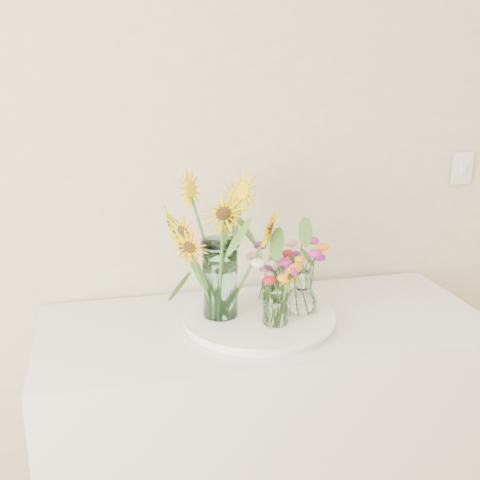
{
  "coord_description": "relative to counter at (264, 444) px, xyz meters",
  "views": [
    {
      "loc": [
        -0.62,
        0.26,
        1.68
      ],
      "look_at": [
        -0.21,
        1.93,
        1.17
      ],
      "focal_mm": 45.0,
      "sensor_mm": 36.0,
      "label": 1
    }
  ],
  "objects": [
    {
      "name": "wildflower_posy_a",
      "position": [
        0.01,
        -0.09,
        0.58
      ],
      "size": [
        0.18,
        0.18,
        0.22
      ],
      "primitive_type": null,
      "color": "orange",
      "rests_on": "tray"
    },
    {
      "name": "small_vase_b",
      "position": [
        0.11,
        -0.02,
        0.55
      ],
      "size": [
        0.11,
        0.11,
        0.14
      ],
      "primitive_type": null,
      "rotation": [
        0.0,
        0.0,
        -0.15
      ],
      "color": "white",
      "rests_on": "tray"
    },
    {
      "name": "wildflower_posy_b",
      "position": [
        0.11,
        -0.02,
        0.59
      ],
      "size": [
        0.21,
        0.21,
        0.23
      ],
      "primitive_type": null,
      "color": "orange",
      "rests_on": "tray"
    },
    {
      "name": "small_vase_a",
      "position": [
        0.01,
        -0.09,
        0.54
      ],
      "size": [
        0.1,
        0.1,
        0.13
      ],
      "primitive_type": "cylinder",
      "rotation": [
        0.0,
        0.0,
        0.38
      ],
      "color": "white",
      "rests_on": "tray"
    },
    {
      "name": "mason_jar",
      "position": [
        -0.14,
        0.01,
        0.6
      ],
      "size": [
        0.14,
        0.14,
        0.25
      ],
      "primitive_type": "cylinder",
      "rotation": [
        0.0,
        0.0,
        0.37
      ],
      "color": "#B2ECE9",
      "rests_on": "tray"
    },
    {
      "name": "counter",
      "position": [
        0.0,
        0.0,
        0.0
      ],
      "size": [
        1.4,
        0.6,
        0.9
      ],
      "primitive_type": "cube",
      "color": "white",
      "rests_on": "ground_plane"
    },
    {
      "name": "tray",
      "position": [
        -0.03,
        -0.02,
        0.46
      ],
      "size": [
        0.45,
        0.45,
        0.02
      ],
      "primitive_type": "cylinder",
      "color": "white",
      "rests_on": "counter"
    },
    {
      "name": "sunflower_bouquet",
      "position": [
        -0.14,
        0.01,
        0.7
      ],
      "size": [
        0.76,
        0.76,
        0.46
      ],
      "primitive_type": null,
      "rotation": [
        0.0,
        0.0,
        0.37
      ],
      "color": "yellow",
      "rests_on": "tray"
    },
    {
      "name": "small_vase_c",
      "position": [
        0.05,
        0.1,
        0.53
      ],
      "size": [
        0.07,
        0.07,
        0.11
      ],
      "primitive_type": "cylinder",
      "rotation": [
        0.0,
        0.0,
        0.23
      ],
      "color": "white",
      "rests_on": "tray"
    },
    {
      "name": "wildflower_posy_c",
      "position": [
        0.05,
        0.1,
        0.57
      ],
      "size": [
        0.17,
        0.17,
        0.2
      ],
      "primitive_type": null,
      "color": "orange",
      "rests_on": "tray"
    }
  ]
}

